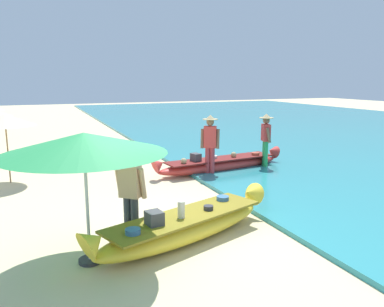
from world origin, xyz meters
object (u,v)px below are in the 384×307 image
object	(u,v)px
boat_red_midground	(220,164)
patio_umbrella_large	(84,144)
boat_yellow_foreground	(185,226)
person_vendor_hatted	(210,141)
person_vendor_assistant	(266,137)
person_tourist_customer	(130,190)

from	to	relation	value
boat_red_midground	patio_umbrella_large	xyz separation A→B (m)	(-4.62, -4.63, 1.66)
boat_yellow_foreground	person_vendor_hatted	bearing A→B (deg)	59.41
patio_umbrella_large	person_vendor_assistant	bearing A→B (deg)	35.72
boat_red_midground	person_tourist_customer	distance (m)	5.61
boat_red_midground	person_tourist_customer	xyz separation A→B (m)	(-3.81, -4.06, 0.69)
person_vendor_hatted	person_tourist_customer	distance (m)	4.91
boat_yellow_foreground	boat_red_midground	size ratio (longest dim) A/B	0.86
person_vendor_hatted	person_tourist_customer	xyz separation A→B (m)	(-3.27, -3.66, -0.12)
patio_umbrella_large	boat_red_midground	bearing A→B (deg)	45.03
boat_yellow_foreground	person_vendor_assistant	bearing A→B (deg)	43.58
boat_yellow_foreground	person_vendor_hatted	xyz separation A→B (m)	(2.38, 4.03, 0.78)
person_vendor_hatted	person_tourist_customer	size ratio (longest dim) A/B	1.10
boat_yellow_foreground	person_vendor_assistant	distance (m)	6.14
boat_yellow_foreground	person_tourist_customer	size ratio (longest dim) A/B	2.38
person_vendor_hatted	person_vendor_assistant	xyz separation A→B (m)	(2.03, 0.17, -0.02)
boat_yellow_foreground	person_tourist_customer	world-z (taller)	person_tourist_customer
person_vendor_assistant	person_tourist_customer	bearing A→B (deg)	-144.17
person_tourist_customer	person_vendor_assistant	xyz separation A→B (m)	(5.30, 3.82, 0.10)
boat_yellow_foreground	boat_red_midground	bearing A→B (deg)	56.58
person_tourist_customer	patio_umbrella_large	distance (m)	1.38
person_tourist_customer	patio_umbrella_large	size ratio (longest dim) A/B	0.67
boat_yellow_foreground	person_tourist_customer	xyz separation A→B (m)	(-0.88, 0.38, 0.66)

